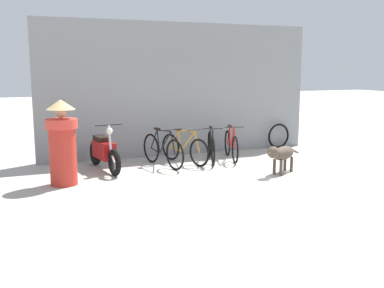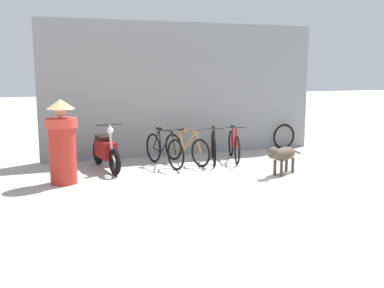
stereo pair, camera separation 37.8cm
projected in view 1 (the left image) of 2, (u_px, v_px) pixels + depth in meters
ground_plane at (246, 186)px, 8.49m from camera, size 60.00×60.00×0.00m
shop_wall_back at (180, 90)px, 11.44m from camera, size 7.17×0.20×3.34m
bicycle_0 at (162, 150)px, 10.17m from camera, size 0.53×1.67×0.89m
bicycle_1 at (184, 149)px, 10.50m from camera, size 0.65×1.58×0.84m
bicycle_2 at (211, 147)px, 10.69m from camera, size 0.65×1.61×0.85m
bicycle_3 at (231, 145)px, 10.94m from camera, size 0.56×1.58×0.85m
motorcycle at (104, 152)px, 9.75m from camera, size 0.58×1.79×1.05m
stray_dog at (282, 154)px, 9.43m from camera, size 1.16×0.71×0.63m
person_in_robes at (62, 142)px, 8.46m from camera, size 0.84×0.84×1.63m
spare_tire_left at (279, 136)px, 12.46m from camera, size 0.70×0.10×0.69m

